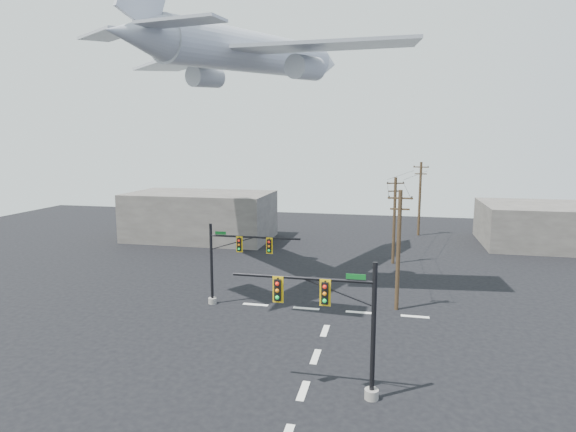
% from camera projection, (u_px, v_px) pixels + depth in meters
% --- Properties ---
extents(ground, '(120.00, 120.00, 0.00)m').
position_uv_depth(ground, '(303.00, 391.00, 24.46)').
color(ground, black).
rests_on(ground, ground).
extents(lane_markings, '(14.00, 21.20, 0.01)m').
position_uv_depth(lane_markings, '(319.00, 347.00, 29.60)').
color(lane_markings, silver).
rests_on(lane_markings, ground).
extents(signal_mast_near, '(7.38, 0.76, 6.93)m').
position_uv_depth(signal_mast_near, '(341.00, 324.00, 23.41)').
color(signal_mast_near, gray).
rests_on(signal_mast_near, ground).
extents(signal_mast_far, '(7.31, 0.70, 6.34)m').
position_uv_depth(signal_mast_far, '(231.00, 262.00, 36.67)').
color(signal_mast_far, gray).
rests_on(signal_mast_far, ground).
extents(utility_pole_a, '(1.81, 0.30, 9.06)m').
position_uv_depth(utility_pole_a, '(399.00, 248.00, 35.52)').
color(utility_pole_a, '#412F1C').
rests_on(utility_pole_a, ground).
extents(utility_pole_b, '(1.76, 0.64, 8.93)m').
position_uv_depth(utility_pole_b, '(394.00, 219.00, 49.13)').
color(utility_pole_b, '#412F1C').
rests_on(utility_pole_b, ground).
extents(utility_pole_c, '(1.99, 0.55, 9.82)m').
position_uv_depth(utility_pole_c, '(420.00, 197.00, 63.84)').
color(utility_pole_c, '#412F1C').
rests_on(utility_pole_c, ground).
extents(power_lines, '(5.02, 30.07, 0.37)m').
position_uv_depth(power_lines, '(405.00, 181.00, 49.37)').
color(power_lines, black).
extents(airliner, '(27.88, 30.22, 8.32)m').
position_uv_depth(airliner, '(255.00, 54.00, 41.37)').
color(airliner, '#A2A6AE').
extents(building_left, '(18.00, 10.00, 6.00)m').
position_uv_depth(building_left, '(201.00, 216.00, 61.99)').
color(building_left, slate).
rests_on(building_left, ground).
extents(building_right, '(14.00, 12.00, 5.00)m').
position_uv_depth(building_right, '(543.00, 225.00, 58.03)').
color(building_right, slate).
rests_on(building_right, ground).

